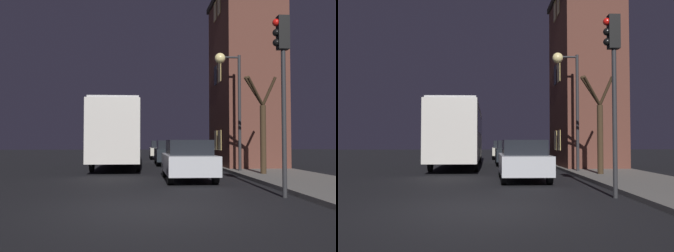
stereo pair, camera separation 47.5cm
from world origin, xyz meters
TOP-DOWN VIEW (x-y plane):
  - ground_plane at (0.00, 0.00)m, footprint 120.00×120.00m
  - brick_building at (5.59, 12.50)m, footprint 3.34×5.61m
  - streetlamp at (3.79, 8.74)m, footprint 1.21×0.49m
  - traffic_light at (3.45, 1.43)m, footprint 0.43×0.24m
  - bare_tree at (4.72, 6.97)m, footprint 1.46×1.23m
  - bus at (-1.52, 14.01)m, footprint 2.44×11.83m
  - car_near_lane at (1.49, 5.82)m, footprint 1.75×4.02m
  - car_mid_lane at (1.59, 15.37)m, footprint 1.89×4.51m
  - car_far_lane at (1.41, 23.07)m, footprint 1.84×4.13m

SIDE VIEW (x-z plane):
  - ground_plane at x=0.00m, z-range 0.00..0.00m
  - car_near_lane at x=1.49m, z-range 0.02..1.55m
  - car_mid_lane at x=1.59m, z-range 0.02..1.55m
  - car_far_lane at x=1.41m, z-range 0.04..1.57m
  - bus at x=-1.52m, z-range 0.34..3.86m
  - bare_tree at x=4.72m, z-range 0.12..4.11m
  - traffic_light at x=3.45m, z-range 1.02..5.84m
  - streetlamp at x=3.79m, z-range 1.46..6.88m
  - brick_building at x=5.59m, z-range 0.15..9.94m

